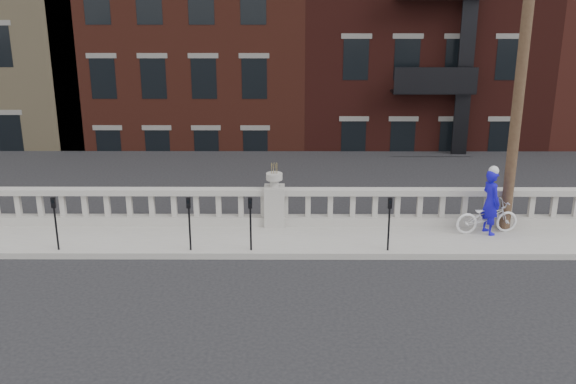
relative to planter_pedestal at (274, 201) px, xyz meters
name	(u,v)px	position (x,y,z in m)	size (l,w,h in m)	color
ground	(270,295)	(0.00, -3.95, -0.83)	(120.00, 120.00, 0.00)	black
sidewalk	(274,240)	(0.00, -0.95, -0.76)	(32.00, 2.20, 0.15)	gray
balustrade	(274,208)	(0.00, 0.00, -0.19)	(28.00, 0.34, 1.03)	gray
planter_pedestal	(274,201)	(0.00, 0.00, 0.00)	(0.55, 0.55, 1.76)	gray
lower_level	(293,60)	(0.56, 19.09, 1.80)	(80.00, 44.00, 20.80)	#605E59
utility_pole	(525,36)	(6.20, -0.35, 4.41)	(1.60, 0.28, 10.00)	#422D1E
parking_meter_a	(55,218)	(-5.33, -1.80, 0.17)	(0.10, 0.09, 1.36)	black
parking_meter_b	(189,218)	(-2.04, -1.80, 0.17)	(0.10, 0.09, 1.36)	black
parking_meter_c	(250,218)	(-0.54, -1.80, 0.17)	(0.10, 0.09, 1.36)	black
parking_meter_d	(389,218)	(2.85, -1.80, 0.17)	(0.10, 0.09, 1.36)	black
bicycle	(487,217)	(5.63, -0.58, -0.24)	(0.59, 1.68, 0.88)	white
cyclist	(491,202)	(5.68, -0.61, 0.19)	(0.63, 0.42, 1.74)	#140CC1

